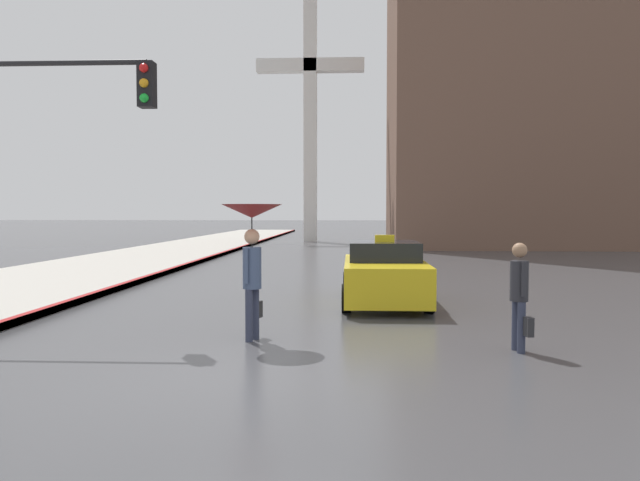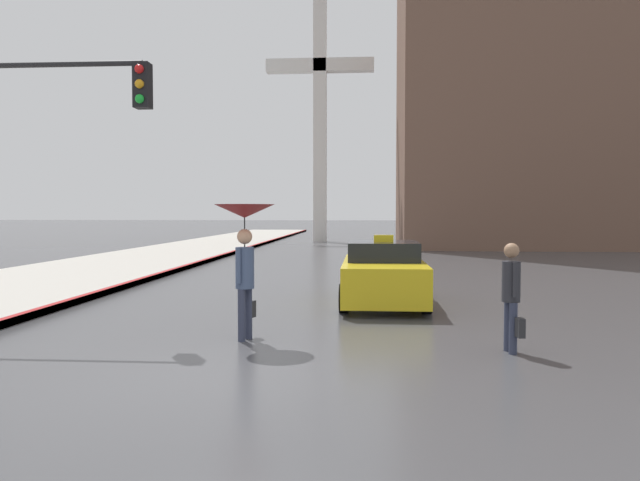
# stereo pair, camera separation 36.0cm
# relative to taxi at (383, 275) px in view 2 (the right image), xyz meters

# --- Properties ---
(ground_plane) EXTENTS (300.00, 300.00, 0.00)m
(ground_plane) POSITION_rel_taxi_xyz_m (-2.18, -6.65, -0.67)
(ground_plane) COLOR #424244
(taxi) EXTENTS (1.91, 4.17, 1.58)m
(taxi) POSITION_rel_taxi_xyz_m (0.00, 0.00, 0.00)
(taxi) COLOR gold
(taxi) RESTS_ON ground_plane
(pedestrian_with_umbrella) EXTENTS (0.98, 0.98, 2.22)m
(pedestrian_with_umbrella) POSITION_rel_taxi_xyz_m (-2.37, -4.23, 1.08)
(pedestrian_with_umbrella) COLOR #2D3347
(pedestrian_with_umbrella) RESTS_ON ground_plane
(pedestrian_man) EXTENTS (0.30, 0.56, 1.64)m
(pedestrian_man) POSITION_rel_taxi_xyz_m (1.76, -4.86, 0.25)
(pedestrian_man) COLOR #2D3347
(pedestrian_man) RESTS_ON ground_plane
(traffic_light) EXTENTS (3.43, 0.38, 5.04)m
(traffic_light) POSITION_rel_taxi_xyz_m (-6.17, -3.33, 2.85)
(traffic_light) COLOR black
(traffic_light) RESTS_ON ground_plane
(monument_cross) EXTENTS (7.55, 0.90, 17.15)m
(monument_cross) POSITION_rel_taxi_xyz_m (-3.65, 29.79, 9.06)
(monument_cross) COLOR white
(monument_cross) RESTS_ON ground_plane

